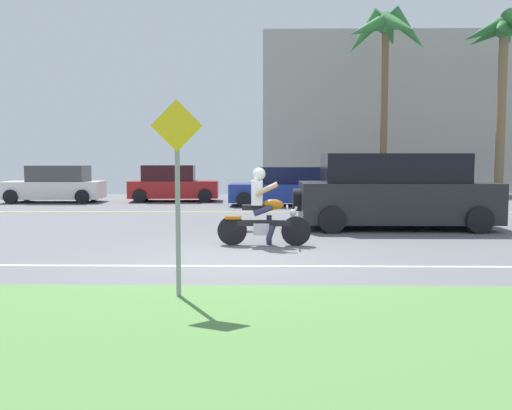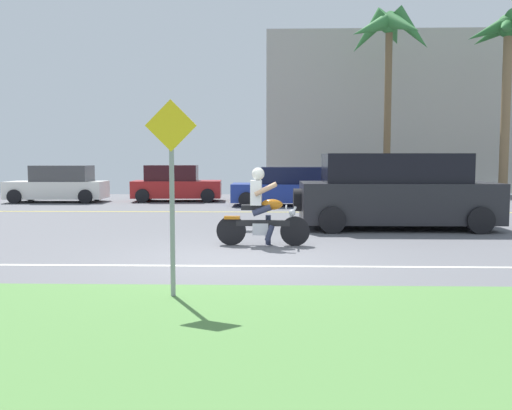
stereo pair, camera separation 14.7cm
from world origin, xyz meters
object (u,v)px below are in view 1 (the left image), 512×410
object	(u,v)px
parked_car_0	(55,185)
parked_car_1	(173,184)
palm_tree_1	(503,43)
parked_car_3	(398,186)
suv_nearby	(394,192)
parked_car_2	(286,187)
street_sign	(177,179)
motorcyclist	(263,213)
palm_tree_0	(386,38)

from	to	relation	value
parked_car_0	parked_car_1	bearing A→B (deg)	7.97
palm_tree_1	parked_car_3	bearing A→B (deg)	-152.03
suv_nearby	parked_car_2	world-z (taller)	suv_nearby
street_sign	motorcyclist	bearing A→B (deg)	76.89
parked_car_3	street_sign	distance (m)	17.23
parked_car_0	suv_nearby	bearing A→B (deg)	-35.31
motorcyclist	street_sign	distance (m)	4.59
suv_nearby	motorcyclist	bearing A→B (deg)	-139.16
palm_tree_1	parked_car_1	bearing A→B (deg)	-170.49
motorcyclist	palm_tree_0	xyz separation A→B (m)	(5.52, 14.55, 6.58)
parked_car_3	palm_tree_0	bearing A→B (deg)	89.48
palm_tree_0	motorcyclist	bearing A→B (deg)	-110.78
parked_car_0	parked_car_1	size ratio (longest dim) A/B	1.05
motorcyclist	street_sign	xyz separation A→B (m)	(-1.02, -4.40, 0.83)
parked_car_2	motorcyclist	bearing A→B (deg)	-94.89
street_sign	parked_car_3	bearing A→B (deg)	67.74
motorcyclist	palm_tree_0	bearing A→B (deg)	69.22
parked_car_1	parked_car_3	world-z (taller)	parked_car_1
parked_car_0	palm_tree_1	xyz separation A→B (m)	(19.24, 3.09, 6.25)
parked_car_3	palm_tree_1	world-z (taller)	palm_tree_1
motorcyclist	parked_car_3	size ratio (longest dim) A/B	0.48
motorcyclist	parked_car_0	distance (m)	14.08
suv_nearby	parked_car_0	bearing A→B (deg)	144.69
suv_nearby	parked_car_0	world-z (taller)	suv_nearby
suv_nearby	parked_car_2	distance (m)	7.32
palm_tree_1	street_sign	distance (m)	22.75
parked_car_1	parked_car_2	bearing A→B (deg)	-24.59
parked_car_1	parked_car_2	xyz separation A→B (m)	(4.65, -2.13, -0.02)
parked_car_0	motorcyclist	bearing A→B (deg)	-52.80
motorcyclist	palm_tree_0	distance (m)	16.90
parked_car_0	street_sign	world-z (taller)	street_sign
parked_car_0	parked_car_2	distance (m)	9.46
suv_nearby	parked_car_1	world-z (taller)	suv_nearby
motorcyclist	street_sign	world-z (taller)	street_sign
motorcyclist	suv_nearby	distance (m)	4.37
parked_car_0	street_sign	bearing A→B (deg)	-64.37
parked_car_3	parked_car_0	bearing A→B (deg)	-178.71
parked_car_1	parked_car_0	bearing A→B (deg)	-172.03
parked_car_0	parked_car_1	xyz separation A→B (m)	(4.69, 0.66, 0.00)
parked_car_2	palm_tree_0	xyz separation A→B (m)	(4.69, 4.81, 6.56)
suv_nearby	palm_tree_0	xyz separation A→B (m)	(2.22, 11.70, 6.33)
parked_car_0	palm_tree_0	world-z (taller)	palm_tree_0
parked_car_0	parked_car_3	size ratio (longest dim) A/B	1.01
palm_tree_0	parked_car_2	bearing A→B (deg)	-134.29
parked_car_3	street_sign	world-z (taller)	street_sign
street_sign	palm_tree_1	bearing A→B (deg)	57.87
motorcyclist	parked_car_1	distance (m)	12.47
palm_tree_0	street_sign	bearing A→B (deg)	-109.06
suv_nearby	parked_car_1	xyz separation A→B (m)	(-7.12, 9.02, -0.21)
parked_car_0	parked_car_3	xyz separation A→B (m)	(14.01, 0.32, -0.03)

